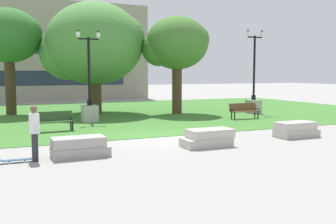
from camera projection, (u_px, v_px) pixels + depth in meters
name	position (u px, v px, depth m)	size (l,w,h in m)	color
ground_plane	(155.00, 138.00, 16.32)	(140.00, 140.00, 0.00)	gray
grass_lawn	(96.00, 114.00, 25.39)	(40.00, 20.00, 0.02)	#3D752D
concrete_block_center	(80.00, 147.00, 12.57)	(1.80, 0.90, 0.64)	#9E9991
concrete_block_left	(208.00, 138.00, 14.32)	(1.88, 0.90, 0.64)	#B2ADA3
concrete_block_right	(296.00, 130.00, 16.45)	(1.80, 0.90, 0.64)	#B2ADA3
person_skateboarder	(34.00, 130.00, 11.89)	(0.28, 0.61, 1.71)	#28282D
skateboard	(17.00, 160.00, 11.75)	(1.02, 0.26, 0.14)	#2D4C75
park_bench_near_left	(54.00, 120.00, 17.93)	(1.84, 0.67, 0.90)	#284723
park_bench_near_right	(244.00, 110.00, 22.86)	(1.82, 0.59, 0.90)	brown
lamp_post_left	(254.00, 97.00, 25.93)	(1.32, 0.80, 5.48)	#ADA89E
lamp_post_center	(90.00, 103.00, 21.46)	(1.32, 0.80, 4.98)	#ADA89E
tree_near_right	(8.00, 37.00, 24.70)	(4.23, 4.03, 6.73)	#42301E
tree_far_right	(94.00, 45.00, 25.53)	(6.60, 6.28, 7.24)	#4C3823
tree_far_left	(176.00, 44.00, 25.55)	(4.27, 4.07, 6.35)	#4C3823
building_facade_distant	(38.00, 50.00, 37.28)	(22.03, 1.03, 9.64)	gray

